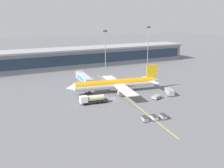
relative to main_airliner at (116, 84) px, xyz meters
The scene contains 13 objects.
ground_plane 9.99m from the main_airliner, 124.12° to the right, with size 700.00×700.00×0.00m, color slate.
apron_lead_in_line 6.83m from the main_airliner, 82.23° to the right, with size 0.30×80.00×0.01m, color yellow.
terminal_building 63.11m from the main_airliner, 88.69° to the left, with size 166.54×19.85×12.15m.
main_airliner is the anchor object (origin of this frame).
jet_bridge 15.75m from the main_airliner, 129.49° to the left, with size 5.32×19.50×6.42m.
fuel_tanker 17.26m from the main_airliner, 148.52° to the right, with size 11.01×3.69×3.25m.
lavatory_truck 22.84m from the main_airliner, 36.83° to the right, with size 4.15×6.24×2.50m.
pushback_tug 18.64m from the main_airliner, 55.62° to the right, with size 4.38×3.54×1.40m.
baggage_cart_0 32.06m from the main_airliner, 101.00° to the right, with size 1.99×2.86×1.48m.
baggage_cart_1 32.13m from the main_airliner, 95.27° to the right, with size 1.99×2.86×1.48m.
baggage_cart_2 32.51m from the main_airliner, 89.61° to the right, with size 1.99×2.86×1.48m.
apron_light_mast_0 55.53m from the main_airliner, 69.31° to the left, with size 2.80×0.50×23.57m.
apron_light_mast_2 73.69m from the main_airliner, 44.53° to the left, with size 2.80×0.50×25.42m.
Camera 1 is at (-41.95, -82.34, 31.20)m, focal length 39.38 mm.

